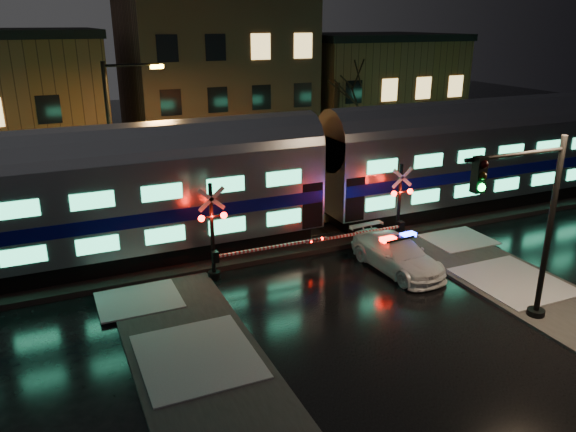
{
  "coord_description": "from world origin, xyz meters",
  "views": [
    {
      "loc": [
        -10.04,
        -17.87,
        10.01
      ],
      "look_at": [
        -0.95,
        2.5,
        2.2
      ],
      "focal_mm": 35.0,
      "sensor_mm": 36.0,
      "label": 1
    }
  ],
  "objects_px": {
    "crossing_signal_right": "(393,214)",
    "crossing_signal_left": "(222,240)",
    "police_car": "(397,254)",
    "traffic_light": "(528,231)",
    "streetlight": "(117,139)"
  },
  "relations": [
    {
      "from": "crossing_signal_right",
      "to": "crossing_signal_left",
      "type": "distance_m",
      "value": 8.17
    },
    {
      "from": "police_car",
      "to": "crossing_signal_right",
      "type": "relative_size",
      "value": 0.9
    },
    {
      "from": "crossing_signal_left",
      "to": "traffic_light",
      "type": "relative_size",
      "value": 0.87
    },
    {
      "from": "crossing_signal_right",
      "to": "crossing_signal_left",
      "type": "height_order",
      "value": "crossing_signal_left"
    },
    {
      "from": "crossing_signal_left",
      "to": "traffic_light",
      "type": "height_order",
      "value": "traffic_light"
    },
    {
      "from": "police_car",
      "to": "crossing_signal_right",
      "type": "distance_m",
      "value": 2.69
    },
    {
      "from": "streetlight",
      "to": "police_car",
      "type": "bearing_deg",
      "value": -42.34
    },
    {
      "from": "crossing_signal_right",
      "to": "crossing_signal_left",
      "type": "bearing_deg",
      "value": 179.98
    },
    {
      "from": "crossing_signal_left",
      "to": "traffic_light",
      "type": "distance_m",
      "value": 11.31
    },
    {
      "from": "traffic_light",
      "to": "streetlight",
      "type": "distance_m",
      "value": 18.12
    },
    {
      "from": "crossing_signal_right",
      "to": "traffic_light",
      "type": "xyz_separation_m",
      "value": [
        -0.09,
        -7.69,
        1.88
      ]
    },
    {
      "from": "police_car",
      "to": "traffic_light",
      "type": "distance_m",
      "value": 6.25
    },
    {
      "from": "crossing_signal_left",
      "to": "streetlight",
      "type": "height_order",
      "value": "streetlight"
    },
    {
      "from": "crossing_signal_left",
      "to": "crossing_signal_right",
      "type": "bearing_deg",
      "value": -0.02
    },
    {
      "from": "streetlight",
      "to": "crossing_signal_left",
      "type": "bearing_deg",
      "value": -67.0
    }
  ]
}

